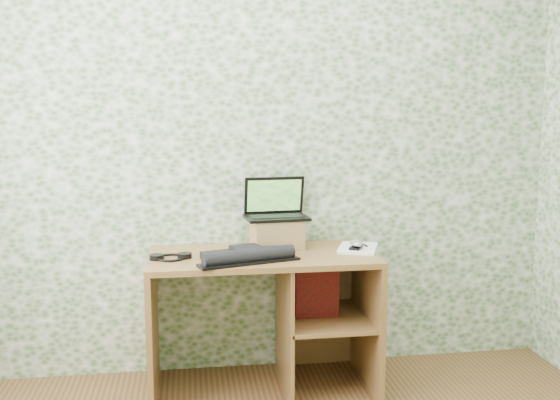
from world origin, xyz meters
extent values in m
plane|color=white|center=(0.00, 1.75, 1.30)|extent=(3.50, 0.00, 3.50)
cube|color=brown|center=(0.00, 1.44, 0.73)|extent=(1.20, 0.60, 0.03)
cube|color=brown|center=(-0.58, 1.44, 0.36)|extent=(0.03, 0.60, 0.72)
cube|color=brown|center=(0.58, 1.44, 0.36)|extent=(0.03, 0.60, 0.72)
cube|color=brown|center=(0.12, 1.44, 0.36)|extent=(0.02, 0.56, 0.72)
cube|color=brown|center=(0.35, 1.44, 0.38)|extent=(0.46, 0.56, 0.02)
cube|color=brown|center=(0.36, 1.73, 0.36)|extent=(0.48, 0.02, 0.72)
cube|color=olive|center=(0.10, 1.58, 0.83)|extent=(0.29, 0.25, 0.16)
cube|color=black|center=(0.10, 1.58, 0.92)|extent=(0.36, 0.26, 0.02)
cube|color=black|center=(0.10, 1.58, 0.93)|extent=(0.30, 0.15, 0.00)
cube|color=black|center=(0.10, 1.68, 1.03)|extent=(0.34, 0.08, 0.21)
cube|color=#1B5317|center=(0.10, 1.67, 1.03)|extent=(0.31, 0.07, 0.18)
cube|color=black|center=(-0.09, 1.37, 0.77)|extent=(0.49, 0.29, 0.04)
cube|color=black|center=(-0.09, 1.37, 0.78)|extent=(0.18, 0.18, 0.06)
cylinder|color=black|center=(-0.09, 1.25, 0.79)|extent=(0.48, 0.21, 0.07)
cube|color=black|center=(-0.09, 1.25, 0.76)|extent=(0.53, 0.25, 0.01)
torus|color=black|center=(-0.48, 1.40, 0.76)|extent=(0.17, 0.17, 0.01)
cylinder|color=black|center=(-0.55, 1.39, 0.76)|extent=(0.08, 0.08, 0.03)
cylinder|color=black|center=(-0.41, 1.40, 0.76)|extent=(0.08, 0.08, 0.03)
cube|color=white|center=(0.53, 1.47, 0.76)|extent=(0.29, 0.34, 0.01)
ellipsoid|color=#B4B4B6|center=(0.51, 1.44, 0.78)|extent=(0.11, 0.13, 0.04)
cylinder|color=black|center=(0.58, 1.53, 0.77)|extent=(0.02, 0.15, 0.01)
cube|color=maroon|center=(0.30, 1.44, 0.53)|extent=(0.24, 0.08, 0.29)
camera|label=1|loc=(-0.38, -1.79, 1.51)|focal=40.00mm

